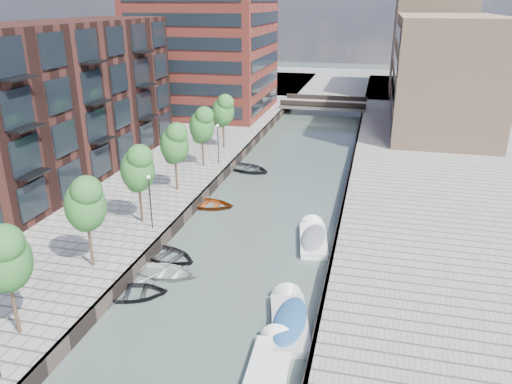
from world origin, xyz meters
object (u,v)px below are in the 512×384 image
at_px(sloop_1, 167,258).
at_px(car, 403,124).
at_px(bridge, 324,104).
at_px(tree_1, 4,257).
at_px(tree_5, 202,124).
at_px(motorboat_2, 270,366).
at_px(motorboat_3, 289,319).
at_px(sloop_3, 166,275).
at_px(tree_2, 85,202).
at_px(tree_4, 174,142).
at_px(motorboat_4, 313,238).
at_px(sloop_4, 247,171).
at_px(tree_6, 223,110).
at_px(sloop_0, 132,296).
at_px(tree_3, 138,167).
at_px(sloop_2, 207,207).

bearing_deg(sloop_1, car, -7.85).
bearing_deg(bridge, tree_1, -97.93).
distance_m(bridge, tree_1, 61.71).
bearing_deg(tree_5, motorboat_2, -64.45).
bearing_deg(tree_1, motorboat_3, 22.70).
height_order(tree_5, sloop_3, tree_5).
relative_size(tree_2, sloop_1, 1.28).
bearing_deg(tree_5, tree_1, -90.00).
distance_m(tree_1, sloop_3, 10.89).
relative_size(bridge, sloop_3, 3.02).
bearing_deg(tree_1, tree_2, 90.00).
distance_m(tree_4, car, 34.22).
bearing_deg(car, tree_2, -93.48).
relative_size(tree_1, tree_4, 1.00).
bearing_deg(tree_4, motorboat_3, -50.40).
bearing_deg(motorboat_4, sloop_4, 121.27).
relative_size(tree_6, sloop_4, 1.17).
distance_m(sloop_0, sloop_1, 4.89).
bearing_deg(tree_4, car, 53.70).
relative_size(tree_3, tree_5, 1.00).
relative_size(tree_4, motorboat_2, 1.07).
bearing_deg(sloop_0, sloop_2, -16.48).
bearing_deg(tree_6, tree_5, -90.00).
xyz_separation_m(tree_3, sloop_3, (4.26, -5.50, -5.31)).
relative_size(tree_2, motorboat_2, 1.07).
distance_m(tree_2, tree_5, 21.00).
xyz_separation_m(tree_1, motorboat_3, (12.91, 5.40, -5.08)).
height_order(sloop_0, motorboat_4, motorboat_4).
distance_m(tree_4, tree_5, 7.00).
distance_m(tree_2, sloop_3, 6.97).
bearing_deg(car, sloop_1, -91.51).
bearing_deg(tree_1, tree_6, 90.00).
relative_size(tree_2, sloop_3, 1.38).
xyz_separation_m(motorboat_3, car, (7.24, 43.02, 1.49)).
height_order(tree_6, sloop_0, tree_6).
distance_m(sloop_4, car, 24.31).
xyz_separation_m(tree_1, motorboat_4, (12.83, 15.79, -5.08)).
relative_size(tree_6, sloop_2, 1.25).
bearing_deg(car, tree_3, -97.89).
bearing_deg(motorboat_3, sloop_2, 123.72).
relative_size(tree_5, tree_6, 1.00).
height_order(sloop_4, car, car).
xyz_separation_m(tree_3, sloop_2, (3.10, 6.09, -5.31)).
distance_m(tree_2, tree_6, 28.00).
distance_m(tree_1, motorboat_4, 20.98).
distance_m(tree_1, tree_5, 28.00).
xyz_separation_m(tree_5, sloop_0, (3.21, -22.25, -5.31)).
bearing_deg(tree_4, sloop_2, -16.32).
distance_m(motorboat_2, car, 47.51).
relative_size(tree_5, motorboat_2, 1.07).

